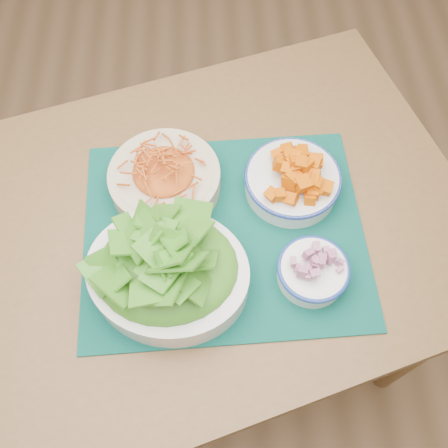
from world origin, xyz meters
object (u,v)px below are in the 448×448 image
table (183,251)px  onion_bowl (313,270)px  carrot_bowl (164,176)px  squash_bowl (293,176)px  lettuce_bowl (167,268)px  placemat (224,232)px

table → onion_bowl: size_ratio=9.22×
carrot_bowl → squash_bowl: bearing=-3.6°
carrot_bowl → lettuce_bowl: size_ratio=0.73×
lettuce_bowl → carrot_bowl: bearing=107.0°
placemat → lettuce_bowl: (-0.10, -0.09, 0.06)m
squash_bowl → table: bearing=-161.7°
table → placemat: bearing=-28.4°
placemat → carrot_bowl: bearing=134.2°
carrot_bowl → squash_bowl: squash_bowl is taller
table → lettuce_bowl: 0.21m
placemat → onion_bowl: onion_bowl is taller
squash_bowl → lettuce_bowl: bearing=-141.6°
carrot_bowl → squash_bowl: size_ratio=1.04×
squash_bowl → onion_bowl: (0.02, -0.18, -0.01)m
lettuce_bowl → onion_bowl: size_ratio=2.34×
table → onion_bowl: 0.30m
table → onion_bowl: bearing=-42.9°
table → squash_bowl: bearing=1.2°
placemat → table: bearing=166.7°
table → carrot_bowl: size_ratio=5.40×
table → placemat: (0.08, -0.02, 0.11)m
placemat → carrot_bowl: carrot_bowl is taller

